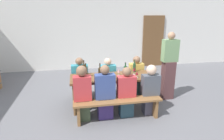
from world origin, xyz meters
name	(u,v)px	position (x,y,z in m)	size (l,w,h in m)	color
ground_plane	(112,105)	(0.00, 0.00, 0.00)	(24.00, 24.00, 0.00)	slate
back_wall	(95,29)	(0.00, 3.56, 1.60)	(14.00, 0.20, 3.20)	silver
wooden_door	(153,41)	(2.41, 3.42, 1.05)	(0.90, 0.06, 2.10)	brown
tasting_table	(112,80)	(0.00, 0.00, 0.66)	(1.92, 0.72, 0.75)	brown
bench_near	(118,104)	(0.00, -0.66, 0.35)	(1.82, 0.30, 0.45)	olive
bench_far	(107,83)	(0.00, 0.66, 0.35)	(1.82, 0.30, 0.45)	olive
wine_bottle_0	(134,67)	(0.61, 0.24, 0.87)	(0.07, 0.07, 0.32)	#234C2D
wine_bottle_1	(125,71)	(0.31, -0.04, 0.87)	(0.08, 0.08, 0.32)	#194723
wine_bottle_2	(84,69)	(-0.63, 0.26, 0.88)	(0.08, 0.08, 0.35)	#332814
wine_bottle_3	(86,72)	(-0.59, 0.05, 0.87)	(0.08, 0.08, 0.32)	#332814
wine_bottle_4	(100,73)	(-0.29, -0.11, 0.88)	(0.08, 0.08, 0.35)	#332814
wine_glass_0	(134,69)	(0.54, 0.03, 0.88)	(0.07, 0.07, 0.18)	silver
wine_glass_1	(137,73)	(0.53, -0.21, 0.85)	(0.06, 0.06, 0.15)	silver
wine_glass_2	(114,75)	(-0.01, -0.23, 0.85)	(0.06, 0.06, 0.15)	silver
wine_glass_3	(119,71)	(0.17, 0.02, 0.86)	(0.06, 0.06, 0.16)	silver
seated_guest_near_0	(83,94)	(-0.71, -0.51, 0.57)	(0.36, 0.24, 1.17)	#45543A
seated_guest_near_1	(105,94)	(-0.24, -0.51, 0.55)	(0.41, 0.24, 1.16)	#3E2E70
seated_guest_near_2	(126,93)	(0.21, -0.51, 0.51)	(0.39, 0.24, 1.09)	#2B4958
seated_guest_near_3	(150,91)	(0.75, -0.51, 0.54)	(0.38, 0.24, 1.11)	#4C4A5D
seated_guest_far_0	(80,80)	(-0.73, 0.51, 0.52)	(0.41, 0.24, 1.11)	#292B37
seated_guest_far_1	(108,79)	(-0.02, 0.51, 0.50)	(0.41, 0.24, 1.07)	#494E6A
seated_guest_far_2	(136,77)	(0.75, 0.51, 0.52)	(0.37, 0.24, 1.09)	#2C494A
standing_host	(169,67)	(1.50, 0.18, 0.84)	(0.39, 0.24, 1.73)	brown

